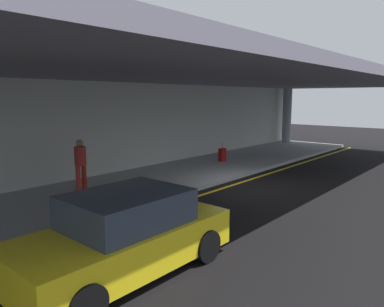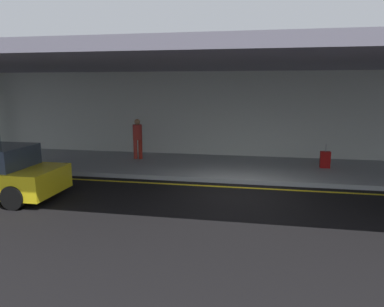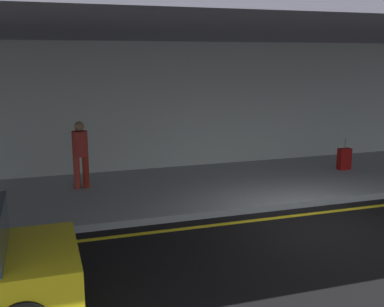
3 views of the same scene
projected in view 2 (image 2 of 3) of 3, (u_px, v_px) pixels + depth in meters
ground_plane at (239, 193)px, 10.85m from camera, size 60.00×60.00×0.00m
sidewalk at (244, 168)px, 13.84m from camera, size 26.00×4.20×0.15m
lane_stripe_yellow at (240, 188)px, 11.41m from camera, size 26.00×0.14×0.01m
ceiling_overhang at (246, 63)px, 12.64m from camera, size 28.00×13.20×0.30m
terminal_back_wall at (248, 116)px, 15.67m from camera, size 26.00×0.30×3.80m
traveler_with_luggage at (138, 136)px, 15.05m from camera, size 0.38×0.38×1.68m
suitcase_upright_primary at (325, 160)px, 13.47m from camera, size 0.36×0.22×0.90m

